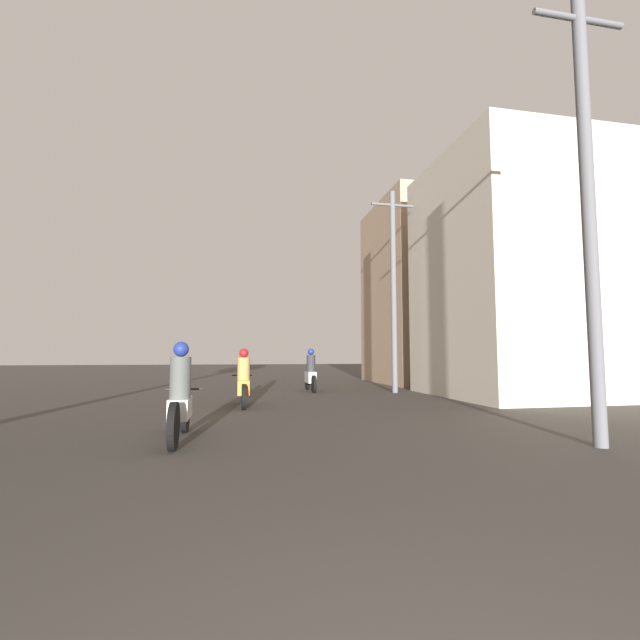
% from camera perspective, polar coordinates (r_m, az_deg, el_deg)
% --- Properties ---
extents(motorcycle_white, '(0.60, 2.12, 1.55)m').
position_cam_1_polar(motorcycle_white, '(7.19, -18.14, -10.16)').
color(motorcycle_white, black).
rests_on(motorcycle_white, ground_plane).
extents(motorcycle_orange, '(0.60, 1.89, 1.51)m').
position_cam_1_polar(motorcycle_orange, '(11.42, -10.18, -8.27)').
color(motorcycle_orange, black).
rests_on(motorcycle_orange, ground_plane).
extents(motorcycle_silver, '(0.60, 2.04, 1.57)m').
position_cam_1_polar(motorcycle_silver, '(15.93, -1.26, -7.24)').
color(motorcycle_silver, black).
rests_on(motorcycle_silver, ground_plane).
extents(building_right_near, '(5.83, 5.52, 7.87)m').
position_cam_1_polar(building_right_near, '(15.81, 25.55, 5.24)').
color(building_right_near, beige).
rests_on(building_right_near, ground_plane).
extents(building_right_far, '(5.85, 5.82, 8.70)m').
position_cam_1_polar(building_right_far, '(21.74, 15.13, 3.46)').
color(building_right_far, tan).
rests_on(building_right_far, ground_plane).
extents(utility_pole_near, '(1.60, 0.20, 7.14)m').
position_cam_1_polar(utility_pole_near, '(7.92, 32.12, 13.63)').
color(utility_pole_near, slate).
rests_on(utility_pole_near, ground_plane).
extents(utility_pole_far, '(1.60, 0.20, 7.34)m').
position_cam_1_polar(utility_pole_far, '(15.76, 9.78, 4.51)').
color(utility_pole_far, slate).
rests_on(utility_pole_far, ground_plane).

